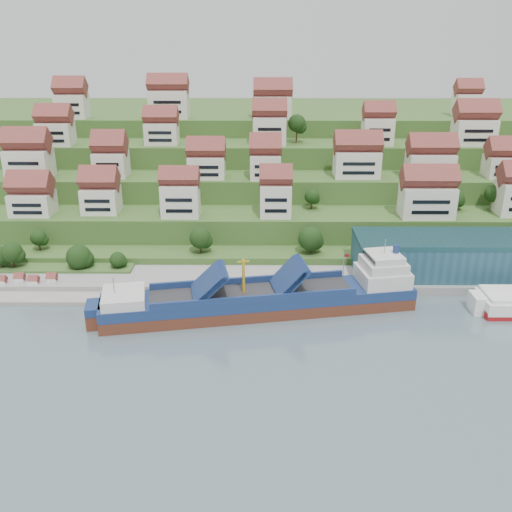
{
  "coord_description": "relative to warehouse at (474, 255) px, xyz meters",
  "views": [
    {
      "loc": [
        -2.42,
        -117.41,
        60.71
      ],
      "look_at": [
        -3.27,
        14.0,
        8.0
      ],
      "focal_mm": 40.0,
      "sensor_mm": 36.0,
      "label": 1
    }
  ],
  "objects": [
    {
      "name": "warehouse",
      "position": [
        0.0,
        0.0,
        0.0
      ],
      "size": [
        60.0,
        15.0,
        10.0
      ],
      "primitive_type": "cube",
      "color": "#21495A",
      "rests_on": "quay"
    },
    {
      "name": "quay",
      "position": [
        -32.0,
        -2.0,
        -6.1
      ],
      "size": [
        180.0,
        14.0,
        2.2
      ],
      "primitive_type": "cube",
      "color": "gray",
      "rests_on": "ground"
    },
    {
      "name": "hillside_trees",
      "position": [
        -63.93,
        22.37,
        7.13
      ],
      "size": [
        140.12,
        62.4,
        32.11
      ],
      "color": "#1A3812",
      "rests_on": "ground"
    },
    {
      "name": "pebble_beach",
      "position": [
        -110.0,
        -5.0,
        -6.7
      ],
      "size": [
        45.0,
        20.0,
        1.0
      ],
      "primitive_type": "cube",
      "color": "gray",
      "rests_on": "ground"
    },
    {
      "name": "hillside_village",
      "position": [
        -52.57,
        42.5,
        16.77
      ],
      "size": [
        156.84,
        63.79,
        29.59
      ],
      "color": "silver",
      "rests_on": "ground"
    },
    {
      "name": "hillside",
      "position": [
        -52.0,
        86.55,
        3.46
      ],
      "size": [
        260.0,
        128.0,
        31.0
      ],
      "color": "#2D4C1E",
      "rests_on": "ground"
    },
    {
      "name": "beach_huts",
      "position": [
        -112.0,
        -6.25,
        -5.1
      ],
      "size": [
        14.4,
        3.7,
        2.2
      ],
      "color": "white",
      "rests_on": "pebble_beach"
    },
    {
      "name": "ground",
      "position": [
        -52.0,
        -17.0,
        -7.2
      ],
      "size": [
        300.0,
        300.0,
        0.0
      ],
      "primitive_type": "plane",
      "color": "slate",
      "rests_on": "ground"
    },
    {
      "name": "cargo_ship",
      "position": [
        -52.4,
        -17.18,
        -4.15
      ],
      "size": [
        72.0,
        23.41,
        15.7
      ],
      "rotation": [
        0.0,
        0.0,
        0.18
      ],
      "color": "#532719",
      "rests_on": "ground"
    },
    {
      "name": "flagpole",
      "position": [
        -33.89,
        -7.0,
        -0.32
      ],
      "size": [
        1.28,
        0.16,
        8.0
      ],
      "color": "gray",
      "rests_on": "quay"
    }
  ]
}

